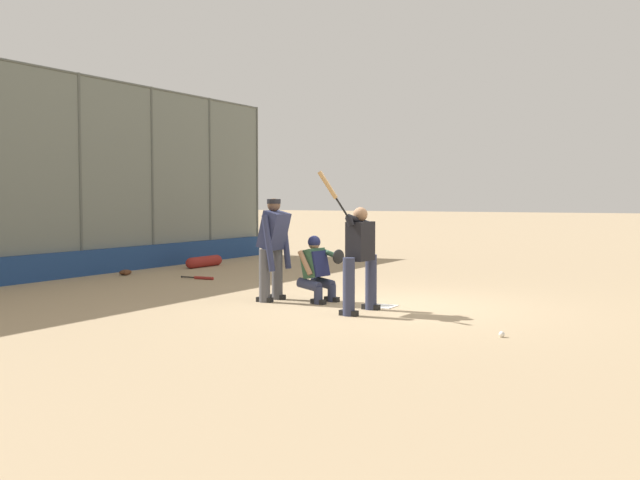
{
  "coord_description": "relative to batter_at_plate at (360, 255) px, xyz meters",
  "views": [
    {
      "loc": [
        10.89,
        4.8,
        1.73
      ],
      "look_at": [
        0.22,
        -1.0,
        1.05
      ],
      "focal_mm": 42.0,
      "sensor_mm": 36.0,
      "label": 1
    }
  ],
  "objects": [
    {
      "name": "catcher_behind_plate",
      "position": [
        -0.7,
        -1.1,
        -0.3
      ],
      "size": [
        0.6,
        0.74,
        1.11
      ],
      "rotation": [
        0.0,
        0.0,
        -0.14
      ],
      "color": "#2D334C",
      "rests_on": "ground_plane"
    },
    {
      "name": "backstop_fence",
      "position": [
        -0.74,
        -7.79,
        1.46
      ],
      "size": [
        16.7,
        0.08,
        4.49
      ],
      "color": "#515651",
      "rests_on": "ground_plane"
    },
    {
      "name": "spare_bat_near_backstop",
      "position": [
        -2.56,
        -4.96,
        -0.84
      ],
      "size": [
        0.09,
        0.83,
        0.07
      ],
      "rotation": [
        0.0,
        0.0,
        1.62
      ],
      "color": "black",
      "rests_on": "ground_plane"
    },
    {
      "name": "padding_wall",
      "position": [
        -0.74,
        -7.69,
        -0.59
      ],
      "size": [
        16.28,
        0.18,
        0.56
      ],
      "primitive_type": "cube",
      "color": "navy",
      "rests_on": "ground_plane"
    },
    {
      "name": "bleachers_beyond",
      "position": [
        -3.93,
        -9.94,
        -0.49
      ],
      "size": [
        11.63,
        1.95,
        1.16
      ],
      "color": "slate",
      "rests_on": "ground_plane"
    },
    {
      "name": "home_plate_marker",
      "position": [
        -0.74,
        0.04,
        -0.86
      ],
      "size": [
        0.43,
        0.43,
        0.01
      ],
      "primitive_type": "cube",
      "color": "white",
      "rests_on": "ground_plane"
    },
    {
      "name": "fielding_glove_on_dirt",
      "position": [
        -2.47,
        -7.01,
        -0.81
      ],
      "size": [
        0.34,
        0.26,
        0.12
      ],
      "color": "#56331E",
      "rests_on": "ground_plane"
    },
    {
      "name": "umpire_home",
      "position": [
        -0.48,
        -1.84,
        0.06
      ],
      "size": [
        0.7,
        0.42,
        1.73
      ],
      "rotation": [
        0.0,
        0.0,
        0.01
      ],
      "color": "#4C4C51",
      "rests_on": "ground_plane"
    },
    {
      "name": "batter_at_plate",
      "position": [
        0.0,
        0.0,
        0.0
      ],
      "size": [
        1.0,
        0.63,
        2.14
      ],
      "rotation": [
        0.0,
        0.0,
        -0.04
      ],
      "color": "#2D334C",
      "rests_on": "ground_plane"
    },
    {
      "name": "baseball_loose",
      "position": [
        0.96,
        2.42,
        -0.83
      ],
      "size": [
        0.07,
        0.07,
        0.07
      ],
      "primitive_type": "sphere",
      "color": "white",
      "rests_on": "ground_plane"
    },
    {
      "name": "ground_plane",
      "position": [
        -0.74,
        0.04,
        -0.87
      ],
      "size": [
        160.0,
        160.0,
        0.0
      ],
      "primitive_type": "plane",
      "color": "tan"
    },
    {
      "name": "equipment_bag_dugout_side",
      "position": [
        -4.92,
        -6.67,
        -0.74
      ],
      "size": [
        1.33,
        0.27,
        0.27
      ],
      "color": "maroon",
      "rests_on": "ground_plane"
    }
  ]
}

